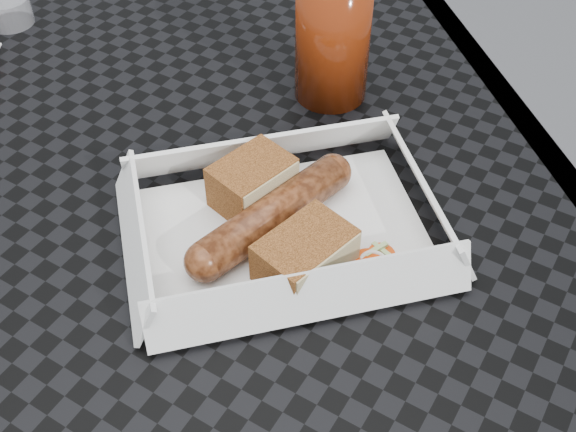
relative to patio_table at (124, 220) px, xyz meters
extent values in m
cube|color=black|center=(0.00, 0.00, 0.07)|extent=(0.80, 0.80, 0.01)
cube|color=black|center=(0.39, 0.00, 0.06)|extent=(0.03, 0.80, 0.03)
cylinder|color=black|center=(0.35, 0.35, -0.30)|extent=(0.03, 0.03, 0.73)
cube|color=white|center=(0.13, -0.12, 0.08)|extent=(0.22, 0.15, 0.00)
cylinder|color=brown|center=(0.12, -0.12, 0.10)|extent=(0.14, 0.10, 0.03)
sphere|color=brown|center=(0.18, -0.08, 0.10)|extent=(0.03, 0.03, 0.03)
sphere|color=brown|center=(0.06, -0.15, 0.10)|extent=(0.03, 0.03, 0.03)
cube|color=brown|center=(0.11, -0.08, 0.10)|extent=(0.08, 0.07, 0.04)
cube|color=brown|center=(0.14, -0.17, 0.10)|extent=(0.08, 0.08, 0.04)
cylinder|color=#D93F09|center=(0.18, -0.17, 0.08)|extent=(0.02, 0.02, 0.00)
torus|color=white|center=(0.19, -0.17, 0.08)|extent=(0.02, 0.02, 0.00)
cube|color=#B2D17F|center=(0.19, -0.17, 0.08)|extent=(0.02, 0.02, 0.00)
cylinder|color=silver|center=(-0.09, 0.26, 0.09)|extent=(0.05, 0.05, 0.03)
cylinder|color=#641F08|center=(0.22, 0.05, 0.15)|extent=(0.07, 0.07, 0.14)
camera|label=1|loc=(0.04, -0.51, 0.50)|focal=45.00mm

